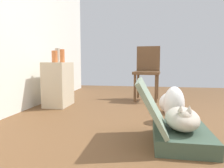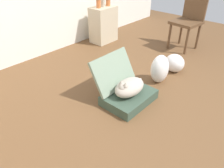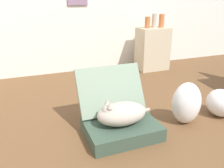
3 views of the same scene
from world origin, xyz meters
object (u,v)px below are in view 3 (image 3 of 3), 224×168
(suitcase_base, at_px, (121,129))
(vase_round, at_px, (154,21))
(side_table, at_px, (152,49))
(vase_short, at_px, (161,21))
(cat, at_px, (121,113))
(vase_tall, at_px, (148,22))
(plastic_bag_white, at_px, (186,103))
(plastic_bag_clear, at_px, (221,103))

(suitcase_base, xyz_separation_m, vase_round, (1.28, 1.68, 0.73))
(side_table, xyz_separation_m, vase_short, (0.12, -0.02, 0.45))
(cat, xyz_separation_m, vase_tall, (1.17, 1.67, 0.56))
(plastic_bag_white, distance_m, vase_short, 1.92)
(plastic_bag_clear, distance_m, vase_tall, 1.81)
(vase_tall, bearing_deg, plastic_bag_clear, -92.26)
(cat, bearing_deg, vase_short, 49.48)
(plastic_bag_clear, bearing_deg, side_table, 83.61)
(plastic_bag_clear, bearing_deg, suitcase_base, 178.64)
(suitcase_base, height_order, vase_tall, vase_tall)
(cat, xyz_separation_m, vase_short, (1.41, 1.66, 0.57))
(cat, relative_size, plastic_bag_clear, 1.72)
(plastic_bag_clear, height_order, side_table, side_table)
(suitcase_base, bearing_deg, plastic_bag_clear, -1.36)
(plastic_bag_clear, xyz_separation_m, side_table, (0.19, 1.70, 0.20))
(vase_short, bearing_deg, plastic_bag_white, -113.92)
(plastic_bag_clear, height_order, vase_short, vase_short)
(vase_round, bearing_deg, plastic_bag_clear, -96.38)
(plastic_bag_clear, relative_size, vase_short, 1.45)
(plastic_bag_white, bearing_deg, vase_round, 69.93)
(side_table, bearing_deg, cat, -127.63)
(vase_short, xyz_separation_m, vase_round, (-0.12, 0.02, 0.00))
(cat, distance_m, vase_short, 2.25)
(cat, height_order, vase_tall, vase_tall)
(side_table, bearing_deg, plastic_bag_clear, -96.39)
(suitcase_base, xyz_separation_m, plastic_bag_clear, (1.09, -0.03, 0.08))
(vase_short, height_order, vase_round, vase_round)
(plastic_bag_white, xyz_separation_m, vase_tall, (0.50, 1.68, 0.57))
(suitcase_base, distance_m, vase_tall, 2.15)
(plastic_bag_white, distance_m, plastic_bag_clear, 0.43)
(vase_tall, bearing_deg, vase_round, 3.99)
(suitcase_base, relative_size, side_table, 0.92)
(plastic_bag_white, relative_size, vase_short, 1.98)
(vase_tall, xyz_separation_m, vase_round, (0.12, 0.01, 0.02))
(suitcase_base, xyz_separation_m, plastic_bag_white, (0.67, -0.02, 0.14))
(plastic_bag_clear, bearing_deg, plastic_bag_white, 178.83)
(cat, bearing_deg, plastic_bag_white, -1.49)
(plastic_bag_clear, relative_size, side_table, 0.44)
(vase_round, bearing_deg, vase_tall, -176.01)
(suitcase_base, relative_size, plastic_bag_white, 1.53)
(suitcase_base, relative_size, cat, 1.21)
(cat, bearing_deg, suitcase_base, -2.58)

